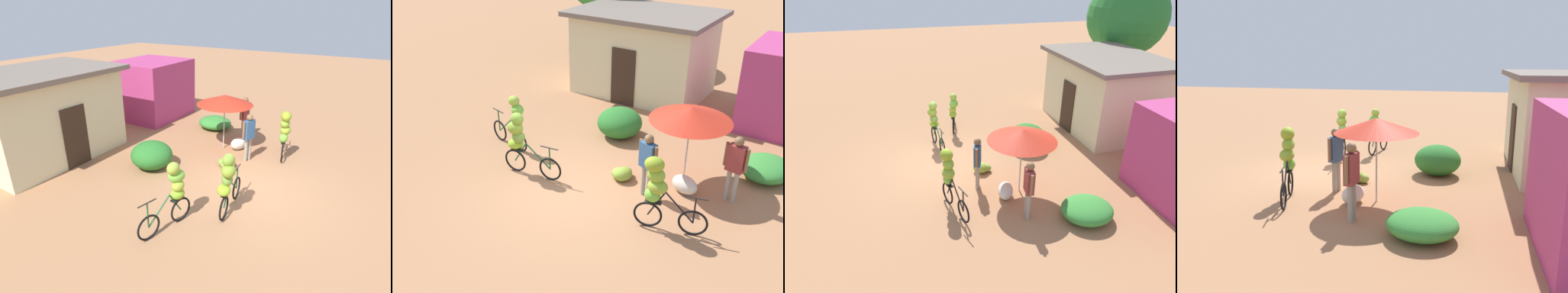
% 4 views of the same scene
% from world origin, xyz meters
% --- Properties ---
extents(ground_plane, '(60.00, 60.00, 0.00)m').
position_xyz_m(ground_plane, '(0.00, 0.00, 0.00)').
color(ground_plane, '#A8734D').
extents(building_low, '(5.04, 3.60, 2.98)m').
position_xyz_m(building_low, '(-1.50, 7.02, 1.51)').
color(building_low, beige).
rests_on(building_low, ground).
extents(tree_behind_building, '(3.78, 3.78, 5.80)m').
position_xyz_m(tree_behind_building, '(-4.81, 9.99, 3.89)').
color(tree_behind_building, brown).
rests_on(tree_behind_building, ground).
extents(hedge_bush_front_left, '(1.36, 1.35, 0.89)m').
position_xyz_m(hedge_bush_front_left, '(-0.38, 3.28, 0.44)').
color(hedge_bush_front_left, '#2A722A').
rests_on(hedge_bush_front_left, ground).
extents(hedge_bush_front_right, '(1.29, 1.41, 0.53)m').
position_xyz_m(hedge_bush_front_right, '(3.95, 3.28, 0.26)').
color(hedge_bush_front_right, '#378B36').
rests_on(hedge_bush_front_right, ground).
extents(market_umbrella, '(2.00, 2.00, 2.04)m').
position_xyz_m(market_umbrella, '(2.23, 2.00, 1.86)').
color(market_umbrella, beige).
rests_on(market_umbrella, ground).
extents(bicycle_leftmost, '(1.59, 0.50, 1.65)m').
position_xyz_m(bicycle_leftmost, '(-2.46, 0.93, 0.95)').
color(bicycle_leftmost, black).
rests_on(bicycle_leftmost, ground).
extents(bicycle_near_pile, '(1.67, 0.49, 1.72)m').
position_xyz_m(bicycle_near_pile, '(-1.46, 0.02, 0.99)').
color(bicycle_near_pile, black).
rests_on(bicycle_near_pile, ground).
extents(bicycle_center_loaded, '(1.56, 0.56, 1.76)m').
position_xyz_m(bicycle_center_loaded, '(2.46, -0.15, 1.04)').
color(bicycle_center_loaded, black).
rests_on(bicycle_center_loaded, ground).
extents(banana_pile_on_ground, '(0.71, 0.75, 0.35)m').
position_xyz_m(banana_pile_on_ground, '(0.87, 1.18, 0.16)').
color(banana_pile_on_ground, '#7EA333').
rests_on(banana_pile_on_ground, ground).
extents(produce_sack, '(0.81, 0.65, 0.44)m').
position_xyz_m(produce_sack, '(2.46, 1.49, 0.22)').
color(produce_sack, silver).
rests_on(produce_sack, ground).
extents(person_vendor, '(0.57, 0.26, 1.71)m').
position_xyz_m(person_vendor, '(3.49, 1.75, 1.05)').
color(person_vendor, gray).
rests_on(person_vendor, ground).
extents(person_bystander, '(0.55, 0.32, 1.66)m').
position_xyz_m(person_bystander, '(1.73, 0.83, 1.02)').
color(person_bystander, gray).
rests_on(person_bystander, ground).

